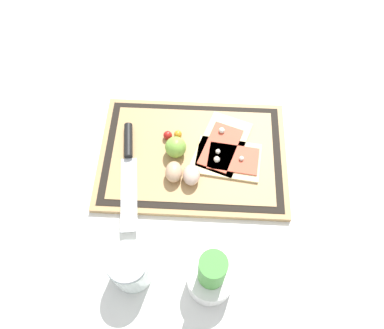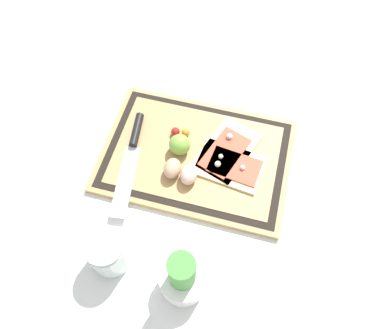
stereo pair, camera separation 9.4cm
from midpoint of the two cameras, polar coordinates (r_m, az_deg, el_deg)
ground_plane at (r=1.00m, az=-2.58°, el=0.92°), size 6.00×6.00×0.00m
cutting_board at (r=0.99m, az=-2.60°, el=1.18°), size 0.49×0.34×0.02m
pizza_slice_near at (r=0.99m, az=1.87°, el=2.85°), size 0.17×0.21×0.02m
pizza_slice_far at (r=0.97m, az=2.95°, el=0.64°), size 0.18×0.13×0.02m
knife at (r=0.99m, az=-12.36°, el=0.86°), size 0.07×0.30×0.02m
egg_brown at (r=0.93m, az=-5.68°, el=-1.39°), size 0.04×0.06×0.04m
egg_pink at (r=0.93m, az=-2.74°, el=-1.86°), size 0.04×0.06×0.04m
lime at (r=0.96m, az=-5.33°, el=2.32°), size 0.06×0.06×0.06m
cherry_tomato_red at (r=1.00m, az=-6.43°, el=4.22°), size 0.02×0.02×0.02m
cherry_tomato_yellow at (r=1.00m, az=-4.86°, el=4.37°), size 0.02×0.02×0.02m
herb_pot at (r=0.82m, az=-0.52°, el=-17.09°), size 0.10×0.10×0.18m
sauce_jar at (r=0.86m, az=-12.55°, el=-15.45°), size 0.09×0.09×0.11m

